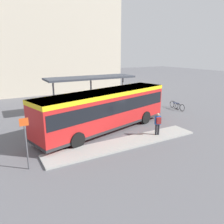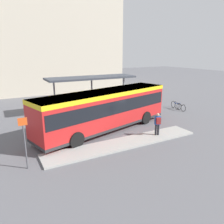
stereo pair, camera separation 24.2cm
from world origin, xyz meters
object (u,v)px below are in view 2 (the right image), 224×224
at_px(bicycle_black, 180,107).
at_px(platform_sign, 25,141).
at_px(bicycle_blue, 176,105).
at_px(potted_planter_near_shelter, 104,109).
at_px(city_bus, 106,108).
at_px(pedestrian_waiting, 158,123).

height_order(bicycle_black, platform_sign, platform_sign).
bearing_deg(platform_sign, bicycle_blue, 19.42).
bearing_deg(bicycle_black, bicycle_blue, 178.29).
height_order(bicycle_black, potted_planter_near_shelter, potted_planter_near_shelter).
bearing_deg(potted_planter_near_shelter, bicycle_blue, -8.28).
bearing_deg(city_bus, bicycle_black, -5.31).
distance_m(city_bus, bicycle_black, 9.95).
height_order(city_bus, bicycle_black, city_bus).
bearing_deg(potted_planter_near_shelter, bicycle_black, -13.06).
bearing_deg(city_bus, platform_sign, -167.57).
bearing_deg(potted_planter_near_shelter, city_bus, -114.82).
height_order(city_bus, pedestrian_waiting, city_bus).
bearing_deg(bicycle_black, platform_sign, -67.47).
xyz_separation_m(pedestrian_waiting, bicycle_blue, (7.14, 5.41, -0.68)).
height_order(pedestrian_waiting, potted_planter_near_shelter, pedestrian_waiting).
height_order(bicycle_black, bicycle_blue, bicycle_blue).
distance_m(city_bus, bicycle_blue, 10.17).
xyz_separation_m(city_bus, potted_planter_near_shelter, (1.64, 3.56, -1.12)).
distance_m(pedestrian_waiting, platform_sign, 8.97).
bearing_deg(platform_sign, potted_planter_near_shelter, 40.76).
bearing_deg(bicycle_black, potted_planter_near_shelter, -97.84).
relative_size(pedestrian_waiting, potted_planter_near_shelter, 1.22).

